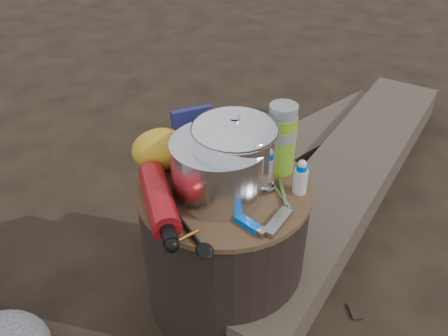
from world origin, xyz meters
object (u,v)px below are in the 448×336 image
object	(u,v)px
thermos	(281,139)
log_main	(346,180)
fuel_bottle	(159,200)
travel_mug	(254,133)
camping_pot	(234,154)
stump	(224,244)

from	to	relation	value
thermos	log_main	bearing A→B (deg)	34.82
fuel_bottle	travel_mug	bearing A→B (deg)	32.65
fuel_bottle	thermos	distance (m)	0.36
camping_pot	thermos	xyz separation A→B (m)	(0.14, 0.04, -0.01)
log_main	thermos	distance (m)	0.69
camping_pot	fuel_bottle	world-z (taller)	camping_pot
log_main	camping_pot	world-z (taller)	camping_pot
log_main	travel_mug	world-z (taller)	travel_mug
stump	thermos	world-z (taller)	thermos
stump	log_main	world-z (taller)	stump
log_main	travel_mug	xyz separation A→B (m)	(-0.47, -0.19, 0.41)
camping_pot	fuel_bottle	bearing A→B (deg)	-169.00
log_main	travel_mug	distance (m)	0.65
thermos	travel_mug	distance (m)	0.13
log_main	thermos	bearing A→B (deg)	-95.53
thermos	travel_mug	size ratio (longest dim) A/B	1.70
travel_mug	thermos	bearing A→B (deg)	-73.43
camping_pot	travel_mug	size ratio (longest dim) A/B	1.83
stump	travel_mug	xyz separation A→B (m)	(0.13, 0.14, 0.27)
stump	travel_mug	world-z (taller)	travel_mug
camping_pot	thermos	world-z (taller)	camping_pot
stump	travel_mug	distance (m)	0.33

